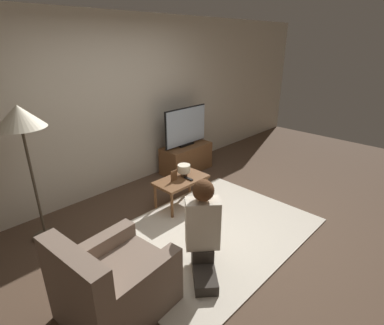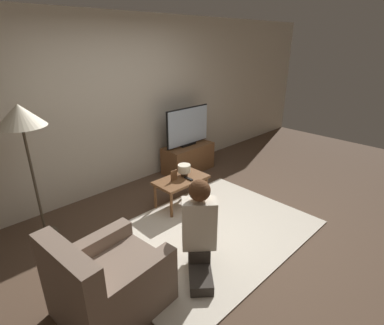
% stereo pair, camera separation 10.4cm
% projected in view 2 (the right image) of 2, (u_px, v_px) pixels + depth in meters
% --- Properties ---
extents(ground_plane, '(10.00, 10.00, 0.00)m').
position_uv_depth(ground_plane, '(209.00, 233.00, 3.71)').
color(ground_plane, brown).
extents(wall_back, '(10.00, 0.06, 2.60)m').
position_uv_depth(wall_back, '(116.00, 106.00, 4.49)').
color(wall_back, beige).
rests_on(wall_back, ground_plane).
extents(rug, '(2.56, 1.85, 0.02)m').
position_uv_depth(rug, '(209.00, 233.00, 3.70)').
color(rug, beige).
rests_on(rug, ground_plane).
extents(tv_stand, '(0.92, 0.44, 0.49)m').
position_uv_depth(tv_stand, '(188.00, 158.00, 5.39)').
color(tv_stand, brown).
rests_on(tv_stand, ground_plane).
extents(tv, '(0.93, 0.08, 0.67)m').
position_uv_depth(tv, '(188.00, 127.00, 5.17)').
color(tv, black).
rests_on(tv, tv_stand).
extents(coffee_table, '(0.76, 0.42, 0.41)m').
position_uv_depth(coffee_table, '(181.00, 182.00, 4.23)').
color(coffee_table, brown).
rests_on(coffee_table, ground_plane).
extents(floor_lamp, '(0.51, 0.51, 1.61)m').
position_uv_depth(floor_lamp, '(21.00, 122.00, 3.14)').
color(floor_lamp, '#4C4233').
rests_on(floor_lamp, ground_plane).
extents(armchair, '(0.93, 0.83, 0.84)m').
position_uv_depth(armchair, '(109.00, 285.00, 2.56)').
color(armchair, '#7A6656').
rests_on(armchair, ground_plane).
extents(person_kneeling, '(0.74, 0.79, 1.00)m').
position_uv_depth(person_kneeling, '(199.00, 226.00, 2.96)').
color(person_kneeling, '#332D28').
rests_on(person_kneeling, rug).
extents(picture_frame, '(0.11, 0.01, 0.15)m').
position_uv_depth(picture_frame, '(174.00, 175.00, 4.13)').
color(picture_frame, brown).
rests_on(picture_frame, coffee_table).
extents(table_lamp, '(0.18, 0.18, 0.17)m').
position_uv_depth(table_lamp, '(184.00, 169.00, 4.26)').
color(table_lamp, '#4C3823').
rests_on(table_lamp, coffee_table).
extents(remote, '(0.04, 0.15, 0.02)m').
position_uv_depth(remote, '(188.00, 179.00, 4.19)').
color(remote, black).
rests_on(remote, coffee_table).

